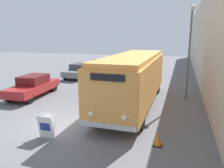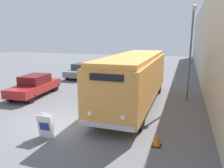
{
  "view_description": "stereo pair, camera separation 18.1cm",
  "coord_description": "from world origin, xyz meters",
  "px_view_note": "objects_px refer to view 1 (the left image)",
  "views": [
    {
      "loc": [
        5.5,
        -8.8,
        4.17
      ],
      "look_at": [
        2.2,
        1.57,
        1.79
      ],
      "focal_mm": 35.0,
      "sensor_mm": 36.0,
      "label": 1
    },
    {
      "loc": [
        5.68,
        -8.74,
        4.17
      ],
      "look_at": [
        2.2,
        1.57,
        1.79
      ],
      "focal_mm": 35.0,
      "sensor_mm": 36.0,
      "label": 2
    }
  ],
  "objects_px": {
    "streetlamp": "(190,39)",
    "vintage_bus": "(134,77)",
    "traffic_cone": "(158,139)",
    "parked_car_far": "(101,64)",
    "parked_car_near": "(33,86)",
    "parked_car_mid": "(80,70)",
    "sign_board": "(47,127)"
  },
  "relations": [
    {
      "from": "vintage_bus",
      "to": "streetlamp",
      "type": "xyz_separation_m",
      "value": [
        3.15,
        2.19,
        2.22
      ]
    },
    {
      "from": "sign_board",
      "to": "streetlamp",
      "type": "height_order",
      "value": "streetlamp"
    },
    {
      "from": "streetlamp",
      "to": "parked_car_far",
      "type": "distance_m",
      "value": 15.65
    },
    {
      "from": "parked_car_mid",
      "to": "streetlamp",
      "type": "bearing_deg",
      "value": -25.36
    },
    {
      "from": "parked_car_far",
      "to": "parked_car_near",
      "type": "bearing_deg",
      "value": -92.2
    },
    {
      "from": "sign_board",
      "to": "parked_car_mid",
      "type": "distance_m",
      "value": 13.84
    },
    {
      "from": "vintage_bus",
      "to": "sign_board",
      "type": "bearing_deg",
      "value": -113.88
    },
    {
      "from": "vintage_bus",
      "to": "parked_car_far",
      "type": "xyz_separation_m",
      "value": [
        -7.21,
        13.45,
        -1.05
      ]
    },
    {
      "from": "parked_car_mid",
      "to": "traffic_cone",
      "type": "distance_m",
      "value": 15.36
    },
    {
      "from": "streetlamp",
      "to": "vintage_bus",
      "type": "bearing_deg",
      "value": -145.17
    },
    {
      "from": "parked_car_near",
      "to": "parked_car_mid",
      "type": "height_order",
      "value": "parked_car_near"
    },
    {
      "from": "streetlamp",
      "to": "parked_car_near",
      "type": "height_order",
      "value": "streetlamp"
    },
    {
      "from": "sign_board",
      "to": "parked_car_near",
      "type": "distance_m",
      "value": 7.17
    },
    {
      "from": "parked_car_mid",
      "to": "traffic_cone",
      "type": "bearing_deg",
      "value": -51.58
    },
    {
      "from": "parked_car_far",
      "to": "streetlamp",
      "type": "bearing_deg",
      "value": -49.72
    },
    {
      "from": "parked_car_far",
      "to": "vintage_bus",
      "type": "bearing_deg",
      "value": -64.13
    },
    {
      "from": "vintage_bus",
      "to": "traffic_cone",
      "type": "bearing_deg",
      "value": -67.32
    },
    {
      "from": "traffic_cone",
      "to": "parked_car_near",
      "type": "bearing_deg",
      "value": 153.09
    },
    {
      "from": "parked_car_mid",
      "to": "parked_car_far",
      "type": "bearing_deg",
      "value": 91.83
    },
    {
      "from": "sign_board",
      "to": "vintage_bus",
      "type": "bearing_deg",
      "value": 66.12
    },
    {
      "from": "sign_board",
      "to": "streetlamp",
      "type": "bearing_deg",
      "value": 54.13
    },
    {
      "from": "parked_car_mid",
      "to": "vintage_bus",
      "type": "bearing_deg",
      "value": -44.43
    },
    {
      "from": "sign_board",
      "to": "traffic_cone",
      "type": "bearing_deg",
      "value": 9.2
    },
    {
      "from": "vintage_bus",
      "to": "traffic_cone",
      "type": "xyz_separation_m",
      "value": [
        2.03,
        -4.85,
        -1.49
      ]
    },
    {
      "from": "parked_car_near",
      "to": "sign_board",
      "type": "bearing_deg",
      "value": -53.85
    },
    {
      "from": "vintage_bus",
      "to": "parked_car_far",
      "type": "bearing_deg",
      "value": 118.2
    },
    {
      "from": "streetlamp",
      "to": "sign_board",
      "type": "bearing_deg",
      "value": -125.87
    },
    {
      "from": "streetlamp",
      "to": "traffic_cone",
      "type": "xyz_separation_m",
      "value": [
        -1.12,
        -7.04,
        -3.71
      ]
    },
    {
      "from": "streetlamp",
      "to": "parked_car_near",
      "type": "bearing_deg",
      "value": -167.1
    },
    {
      "from": "traffic_cone",
      "to": "parked_car_far",
      "type": "bearing_deg",
      "value": 116.79
    },
    {
      "from": "streetlamp",
      "to": "parked_car_mid",
      "type": "relative_size",
      "value": 1.33
    },
    {
      "from": "vintage_bus",
      "to": "streetlamp",
      "type": "relative_size",
      "value": 1.64
    }
  ]
}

